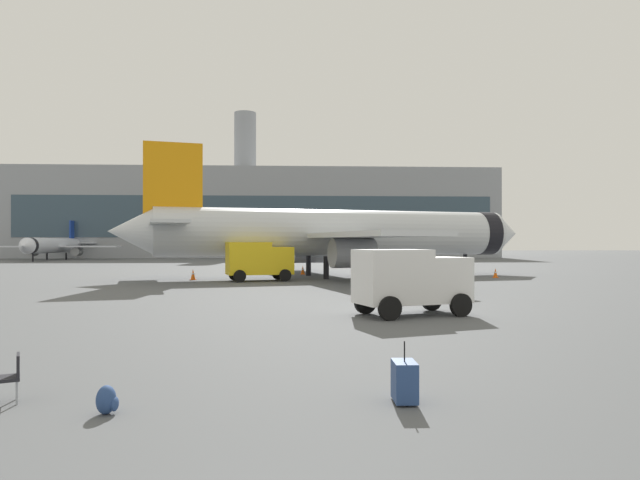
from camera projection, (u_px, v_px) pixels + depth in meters
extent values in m
cylinder|color=silver|center=(340.00, 233.00, 47.32)|extent=(29.96, 11.45, 3.80)
cone|color=silver|center=(505.00, 234.00, 52.31)|extent=(3.25, 4.11, 3.61)
cone|color=silver|center=(130.00, 231.00, 42.20)|extent=(3.98, 4.13, 3.42)
cylinder|color=black|center=(484.00, 233.00, 51.63)|extent=(2.36, 4.11, 3.88)
cube|color=silver|center=(302.00, 237.00, 54.62)|extent=(8.79, 16.70, 0.36)
cube|color=silver|center=(365.00, 235.00, 39.40)|extent=(8.79, 16.70, 0.36)
cylinder|color=gray|center=(309.00, 251.00, 52.23)|extent=(3.66, 2.95, 2.20)
cylinder|color=gray|center=(352.00, 253.00, 41.77)|extent=(3.66, 2.95, 2.20)
cube|color=orange|center=(173.00, 184.00, 43.17)|extent=(4.34, 1.49, 6.40)
cube|color=silver|center=(164.00, 225.00, 46.05)|extent=(4.07, 6.47, 0.24)
cube|color=silver|center=(169.00, 222.00, 39.96)|extent=(4.07, 6.47, 0.24)
cylinder|color=black|center=(465.00, 264.00, 51.00)|extent=(0.36, 0.36, 1.80)
cylinder|color=black|center=(308.00, 265.00, 48.97)|extent=(0.44, 0.44, 1.80)
cylinder|color=black|center=(326.00, 268.00, 44.40)|extent=(0.44, 0.44, 1.80)
cylinder|color=silver|center=(53.00, 245.00, 93.55)|extent=(2.82, 19.52, 2.47)
cone|color=silver|center=(25.00, 246.00, 83.06)|extent=(2.37, 1.60, 2.34)
cone|color=silver|center=(77.00, 245.00, 104.30)|extent=(2.26, 2.12, 2.22)
cylinder|color=black|center=(29.00, 246.00, 84.48)|extent=(2.53, 0.96, 2.52)
cube|color=silver|center=(87.00, 247.00, 94.55)|extent=(10.44, 3.31, 0.23)
cube|color=silver|center=(23.00, 247.00, 93.83)|extent=(10.44, 3.31, 0.23)
cylinder|color=gray|center=(77.00, 252.00, 94.44)|extent=(1.47, 2.10, 1.43)
cylinder|color=gray|center=(33.00, 252.00, 93.94)|extent=(1.47, 2.10, 1.43)
cube|color=#193899|center=(73.00, 232.00, 102.30)|extent=(0.29, 2.86, 4.16)
cube|color=silver|center=(85.00, 243.00, 102.76)|extent=(3.93, 1.76, 0.16)
cube|color=silver|center=(62.00, 243.00, 102.47)|extent=(3.93, 1.76, 0.16)
cylinder|color=black|center=(33.00, 258.00, 85.77)|extent=(0.23, 0.23, 1.17)
cylinder|color=black|center=(66.00, 256.00, 94.94)|extent=(0.29, 0.29, 1.17)
cylinder|color=black|center=(47.00, 256.00, 94.73)|extent=(0.29, 0.29, 1.17)
cube|color=yellow|center=(280.00, 260.00, 42.81)|extent=(2.18, 2.56, 2.04)
cube|color=#1E232D|center=(289.00, 254.00, 43.03)|extent=(0.58, 1.94, 0.84)
cube|color=yellow|center=(248.00, 258.00, 42.08)|extent=(3.58, 2.92, 2.40)
cylinder|color=black|center=(278.00, 274.00, 43.93)|extent=(0.93, 0.44, 0.90)
cylinder|color=black|center=(285.00, 275.00, 41.74)|extent=(0.93, 0.44, 0.90)
cylinder|color=black|center=(235.00, 274.00, 42.92)|extent=(0.93, 0.44, 0.90)
cylinder|color=black|center=(240.00, 276.00, 40.72)|extent=(0.93, 0.44, 0.90)
cube|color=white|center=(441.00, 279.00, 22.80)|extent=(2.29, 2.44, 1.78)
cube|color=#1E232D|center=(457.00, 269.00, 23.06)|extent=(0.63, 1.74, 0.74)
cube|color=white|center=(392.00, 277.00, 22.02)|extent=(3.13, 2.71, 2.10)
cylinder|color=black|center=(432.00, 300.00, 23.85)|extent=(0.92, 0.49, 0.90)
cylinder|color=black|center=(461.00, 305.00, 21.89)|extent=(0.92, 0.49, 0.90)
cylinder|color=black|center=(365.00, 303.00, 22.76)|extent=(0.92, 0.49, 0.90)
cylinder|color=black|center=(390.00, 308.00, 20.80)|extent=(0.92, 0.49, 0.90)
cube|color=#F2590C|center=(193.00, 280.00, 43.57)|extent=(0.44, 0.44, 0.04)
cone|color=#F2590C|center=(193.00, 274.00, 43.57)|extent=(0.36, 0.36, 0.79)
cylinder|color=white|center=(193.00, 274.00, 43.57)|extent=(0.23, 0.23, 0.10)
cube|color=#F2590C|center=(495.00, 277.00, 46.19)|extent=(0.44, 0.44, 0.04)
cone|color=#F2590C|center=(495.00, 273.00, 46.20)|extent=(0.36, 0.36, 0.73)
cylinder|color=white|center=(495.00, 272.00, 46.20)|extent=(0.23, 0.23, 0.10)
cube|color=#F2590C|center=(234.00, 279.00, 44.43)|extent=(0.44, 0.44, 0.04)
cone|color=#F2590C|center=(234.00, 275.00, 44.43)|extent=(0.36, 0.36, 0.58)
cylinder|color=white|center=(234.00, 275.00, 44.43)|extent=(0.23, 0.23, 0.10)
cube|color=#F2590C|center=(303.00, 274.00, 51.00)|extent=(0.44, 0.44, 0.04)
cone|color=#F2590C|center=(303.00, 270.00, 51.00)|extent=(0.36, 0.36, 0.76)
cylinder|color=white|center=(303.00, 269.00, 51.00)|extent=(0.23, 0.23, 0.10)
cube|color=navy|center=(404.00, 381.00, 10.13)|extent=(0.41, 0.65, 0.70)
cylinder|color=black|center=(404.00, 351.00, 10.13)|extent=(0.02, 0.02, 0.36)
cylinder|color=black|center=(402.00, 397.00, 10.35)|extent=(0.08, 0.03, 0.08)
cylinder|color=black|center=(407.00, 404.00, 9.90)|extent=(0.08, 0.03, 0.08)
ellipsoid|color=navy|center=(106.00, 400.00, 9.46)|extent=(0.32, 0.40, 0.48)
ellipsoid|color=navy|center=(115.00, 404.00, 9.46)|extent=(0.12, 0.28, 0.24)
cube|color=black|center=(5.00, 379.00, 10.09)|extent=(0.64, 0.64, 0.06)
cube|color=black|center=(18.00, 365.00, 10.19)|extent=(0.25, 0.46, 0.40)
cylinder|color=#999EA5|center=(17.00, 392.00, 10.01)|extent=(0.04, 0.04, 0.44)
cylinder|color=#999EA5|center=(17.00, 387.00, 10.35)|extent=(0.04, 0.04, 0.44)
cube|color=gray|center=(259.00, 215.00, 114.36)|extent=(92.44, 19.80, 17.06)
cube|color=#334756|center=(256.00, 216.00, 104.42)|extent=(87.82, 0.10, 7.68)
cylinder|color=gray|center=(245.00, 142.00, 114.29)|extent=(4.40, 4.40, 12.00)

